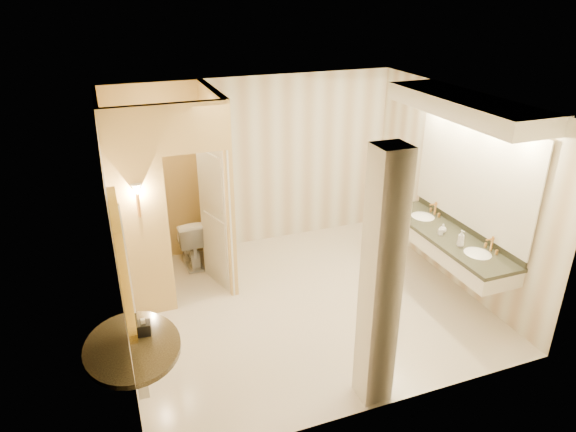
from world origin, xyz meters
name	(u,v)px	position (x,y,z in m)	size (l,w,h in m)	color
floor	(302,303)	(0.00, 0.00, 0.00)	(4.50, 4.50, 0.00)	beige
ceiling	(305,103)	(0.00, 0.00, 2.70)	(4.50, 4.50, 0.00)	white
wall_back	(256,163)	(0.00, 2.00, 1.35)	(4.50, 0.02, 2.70)	beige
wall_front	(387,295)	(0.00, -2.00, 1.35)	(4.50, 0.02, 2.70)	beige
wall_left	(114,240)	(-2.25, 0.00, 1.35)	(0.02, 4.00, 2.70)	beige
wall_right	(455,188)	(2.25, 0.00, 1.35)	(0.02, 4.00, 2.70)	beige
toilet_closet	(198,193)	(-1.12, 0.97, 1.39)	(1.50, 1.55, 2.70)	#E6CA78
wall_sconce	(137,191)	(-1.93, 0.43, 1.73)	(0.14, 0.14, 0.42)	#D18F43
vanity	(458,180)	(1.98, -0.36, 1.63)	(0.75, 2.39, 2.09)	silver
console_shelf	(127,301)	(-2.21, -1.28, 1.35)	(1.10, 1.10, 2.00)	black
pillar	(381,283)	(0.05, -1.80, 1.35)	(0.30, 0.30, 2.70)	silver
tissue_box	(144,328)	(-2.10, -1.15, 0.94)	(0.12, 0.12, 0.12)	black
toilet	(190,240)	(-1.19, 1.60, 0.39)	(0.44, 0.76, 0.78)	white
soap_bottle_a	(441,231)	(1.83, -0.35, 0.93)	(0.05, 0.05, 0.12)	beige
soap_bottle_b	(443,228)	(1.89, -0.31, 0.94)	(0.10, 0.10, 0.13)	silver
soap_bottle_c	(461,238)	(1.87, -0.72, 0.99)	(0.09, 0.09, 0.22)	#C6B28C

